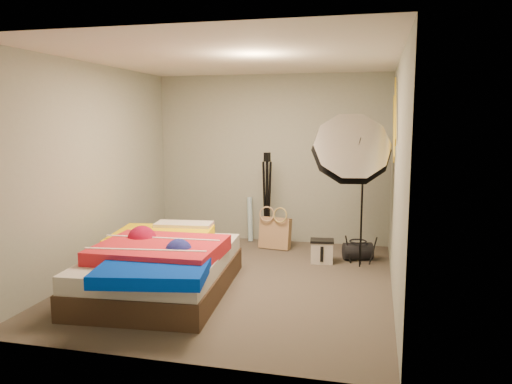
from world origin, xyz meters
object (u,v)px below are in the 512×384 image
(tote_bag, at_px, (275,233))
(duffel_bag, at_px, (358,251))
(bed, at_px, (161,265))
(camera_case, at_px, (322,252))
(photo_umbrella, at_px, (351,151))
(wrapping_roll, at_px, (250,219))
(camera_tripod, at_px, (267,193))

(tote_bag, bearing_deg, duffel_bag, -5.53)
(duffel_bag, distance_m, bed, 2.67)
(camera_case, bearing_deg, photo_umbrella, -23.52)
(wrapping_roll, xyz_separation_m, bed, (-0.37, -2.43, -0.04))
(tote_bag, relative_size, bed, 0.20)
(tote_bag, relative_size, duffel_bag, 1.20)
(duffel_bag, relative_size, bed, 0.17)
(wrapping_roll, distance_m, camera_case, 1.53)
(camera_case, relative_size, camera_tripod, 0.20)
(camera_case, relative_size, photo_umbrella, 0.14)
(camera_tripod, bearing_deg, wrapping_roll, 144.28)
(camera_case, bearing_deg, wrapping_roll, 136.36)
(photo_umbrella, distance_m, camera_tripod, 1.62)
(camera_case, height_order, camera_tripod, camera_tripod)
(camera_case, xyz_separation_m, duffel_bag, (0.45, 0.25, -0.03))
(bed, relative_size, photo_umbrella, 1.11)
(wrapping_roll, distance_m, bed, 2.46)
(wrapping_roll, bearing_deg, camera_tripod, -35.72)
(tote_bag, distance_m, duffel_bag, 1.23)
(tote_bag, relative_size, camera_tripod, 0.33)
(duffel_bag, bearing_deg, camera_case, -167.49)
(bed, xyz_separation_m, photo_umbrella, (1.90, 1.39, 1.16))
(tote_bag, bearing_deg, photo_umbrella, -22.55)
(camera_case, distance_m, duffel_bag, 0.51)
(wrapping_roll, relative_size, camera_tripod, 0.49)
(wrapping_roll, height_order, duffel_bag, wrapping_roll)
(camera_tripod, bearing_deg, duffel_bag, -19.07)
(camera_case, bearing_deg, duffel_bag, 23.10)
(duffel_bag, distance_m, camera_tripod, 1.56)
(bed, height_order, camera_tripod, camera_tripod)
(camera_case, xyz_separation_m, photo_umbrella, (0.34, -0.11, 1.31))
(camera_case, bearing_deg, tote_bag, 136.52)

